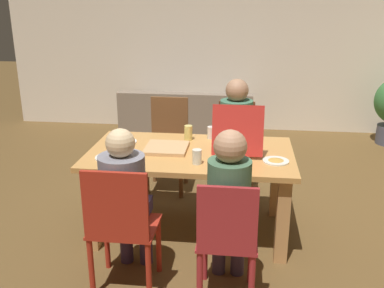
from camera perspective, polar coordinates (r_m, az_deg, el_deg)
ground_plane at (r=4.00m, az=-0.18°, el=-11.06°), size 20.00×20.00×0.00m
back_wall at (r=6.80m, az=3.38°, el=14.04°), size 6.47×0.12×2.89m
dining_table at (r=3.73m, az=-0.19°, el=-2.77°), size 1.72×0.98×0.74m
chair_0 at (r=3.03m, az=-9.23°, el=-10.24°), size 0.45×0.40×0.95m
person_0 at (r=3.08m, az=-8.65°, el=-6.36°), size 0.31×0.48×1.17m
chair_1 at (r=2.90m, az=4.59°, el=-12.23°), size 0.39×0.41×0.91m
person_1 at (r=2.92m, az=4.82°, el=-7.28°), size 0.28×0.46×1.20m
chair_2 at (r=4.63m, az=5.65°, el=-0.20°), size 0.40×0.44×0.94m
person_2 at (r=4.43m, az=5.70°, el=2.04°), size 0.33×0.49×1.22m
chair_3 at (r=4.69m, az=-3.11°, el=0.31°), size 0.42×0.45×0.97m
pizza_box_0 at (r=3.73m, az=5.94°, el=0.09°), size 0.41×0.49×0.43m
pizza_box_1 at (r=3.73m, az=-3.33°, el=-0.52°), size 0.35×0.35×0.03m
plate_0 at (r=3.36m, az=4.78°, el=-2.84°), size 0.23×0.23×0.03m
plate_1 at (r=3.59m, az=-10.46°, el=-1.72°), size 0.26×0.26×0.01m
plate_2 at (r=3.95m, az=-8.91°, el=0.27°), size 0.24×0.24×0.01m
plate_3 at (r=3.51m, az=10.84°, el=-2.11°), size 0.21×0.21×0.03m
drinking_glass_0 at (r=3.96m, az=-0.47°, el=1.47°), size 0.07×0.07×0.13m
drinking_glass_1 at (r=3.39m, az=0.66°, el=-1.66°), size 0.07×0.07×0.12m
drinking_glass_2 at (r=4.01m, az=2.49°, el=1.49°), size 0.07×0.07×0.11m
couch at (r=6.41m, az=-0.62°, el=3.08°), size 1.87×0.82×0.72m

